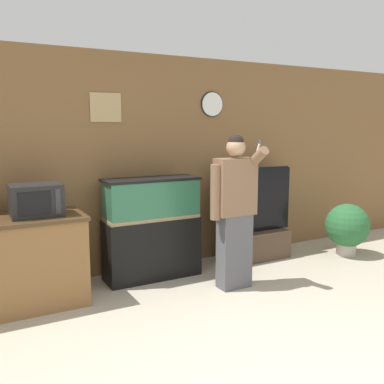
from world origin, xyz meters
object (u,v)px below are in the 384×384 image
(potted_plant, at_px, (347,227))
(person_standing, at_px, (234,209))
(aquarium_on_stand, at_px, (152,228))
(microwave, at_px, (36,200))
(counter_island, at_px, (0,265))
(tv_on_stand, at_px, (254,233))

(potted_plant, bearing_deg, person_standing, -172.91)
(aquarium_on_stand, xyz_separation_m, person_standing, (0.66, -0.72, 0.28))
(aquarium_on_stand, bearing_deg, potted_plant, -9.80)
(microwave, bearing_deg, aquarium_on_stand, 7.40)
(counter_island, height_order, microwave, microwave)
(counter_island, bearing_deg, tv_on_stand, 3.01)
(aquarium_on_stand, bearing_deg, person_standing, -47.40)
(counter_island, height_order, tv_on_stand, tv_on_stand)
(counter_island, xyz_separation_m, aquarium_on_stand, (1.63, 0.16, 0.14))
(counter_island, distance_m, potted_plant, 4.33)
(counter_island, bearing_deg, potted_plant, -4.06)
(potted_plant, bearing_deg, tv_on_stand, 158.92)
(aquarium_on_stand, bearing_deg, counter_island, -174.48)
(tv_on_stand, height_order, person_standing, person_standing)
(tv_on_stand, height_order, potted_plant, tv_on_stand)
(counter_island, distance_m, aquarium_on_stand, 1.64)
(counter_island, relative_size, tv_on_stand, 1.30)
(tv_on_stand, bearing_deg, person_standing, -138.32)
(tv_on_stand, bearing_deg, aquarium_on_stand, -179.79)
(tv_on_stand, bearing_deg, potted_plant, -21.08)
(counter_island, relative_size, potted_plant, 2.23)
(microwave, height_order, aquarium_on_stand, microwave)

